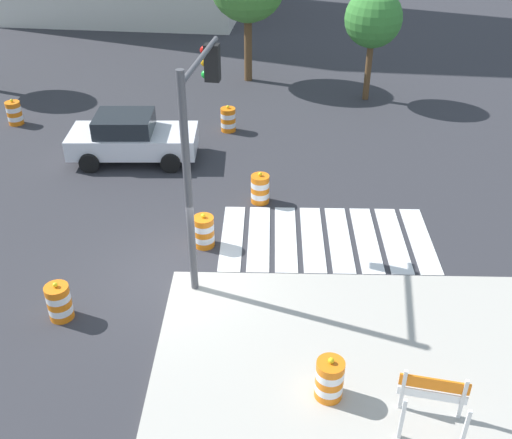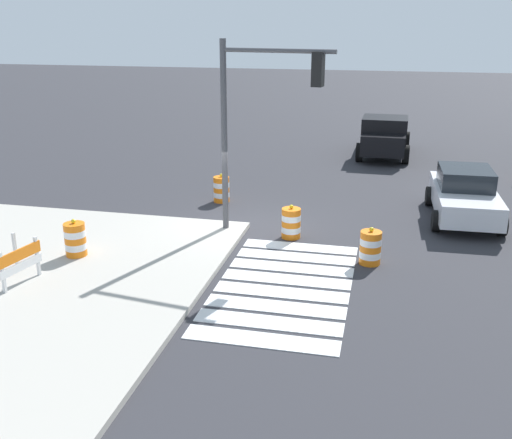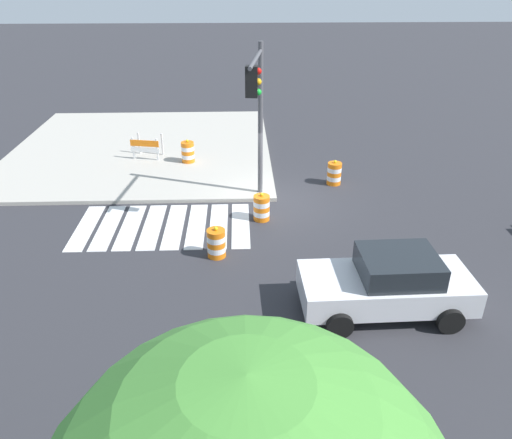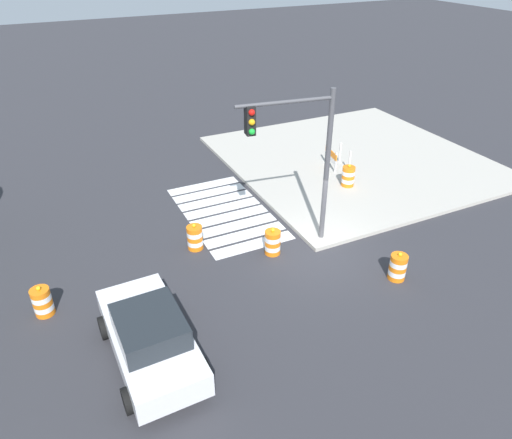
{
  "view_description": "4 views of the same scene",
  "coord_description": "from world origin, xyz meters",
  "px_view_note": "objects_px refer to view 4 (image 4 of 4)",
  "views": [
    {
      "loc": [
        2.4,
        -12.15,
        9.61
      ],
      "look_at": [
        2.05,
        1.34,
        0.91
      ],
      "focal_mm": 42.41,
      "sensor_mm": 36.0,
      "label": 1
    },
    {
      "loc": [
        16.91,
        4.01,
        6.17
      ],
      "look_at": [
        1.69,
        0.58,
        0.85
      ],
      "focal_mm": 41.55,
      "sensor_mm": 36.0,
      "label": 2
    },
    {
      "loc": [
        1.38,
        16.7,
        8.03
      ],
      "look_at": [
        0.89,
        2.98,
        0.82
      ],
      "focal_mm": 34.72,
      "sensor_mm": 36.0,
      "label": 3
    },
    {
      "loc": [
        -11.51,
        7.93,
        9.69
      ],
      "look_at": [
        1.42,
        1.68,
        1.04
      ],
      "focal_mm": 33.11,
      "sensor_mm": 36.0,
      "label": 4
    }
  ],
  "objects_px": {
    "construction_barricade": "(334,156)",
    "traffic_light_pole": "(297,145)",
    "traffic_barrel_near_corner": "(273,242)",
    "traffic_barrel_median_far": "(398,267)",
    "traffic_barrel_on_sidewalk": "(348,176)",
    "traffic_barrel_median_near": "(42,302)",
    "sports_car": "(150,336)",
    "traffic_barrel_far_curb": "(195,238)"
  },
  "relations": [
    {
      "from": "sports_car",
      "to": "traffic_barrel_far_curb",
      "type": "relative_size",
      "value": 4.26
    },
    {
      "from": "traffic_barrel_far_curb",
      "to": "traffic_light_pole",
      "type": "height_order",
      "value": "traffic_light_pole"
    },
    {
      "from": "traffic_barrel_median_far",
      "to": "traffic_barrel_median_near",
      "type": "bearing_deg",
      "value": 73.0
    },
    {
      "from": "traffic_barrel_near_corner",
      "to": "construction_barricade",
      "type": "bearing_deg",
      "value": -50.07
    },
    {
      "from": "traffic_barrel_median_near",
      "to": "traffic_barrel_far_curb",
      "type": "bearing_deg",
      "value": -75.87
    },
    {
      "from": "traffic_barrel_near_corner",
      "to": "traffic_barrel_median_near",
      "type": "relative_size",
      "value": 1.0
    },
    {
      "from": "traffic_barrel_median_far",
      "to": "traffic_barrel_far_curb",
      "type": "relative_size",
      "value": 1.0
    },
    {
      "from": "traffic_barrel_on_sidewalk",
      "to": "traffic_light_pole",
      "type": "xyz_separation_m",
      "value": [
        -2.88,
        4.44,
        3.31
      ]
    },
    {
      "from": "traffic_barrel_median_far",
      "to": "traffic_barrel_on_sidewalk",
      "type": "height_order",
      "value": "traffic_barrel_on_sidewalk"
    },
    {
      "from": "traffic_barrel_far_curb",
      "to": "construction_barricade",
      "type": "distance_m",
      "value": 8.86
    },
    {
      "from": "traffic_light_pole",
      "to": "traffic_barrel_median_near",
      "type": "bearing_deg",
      "value": 89.57
    },
    {
      "from": "traffic_barrel_far_curb",
      "to": "traffic_barrel_on_sidewalk",
      "type": "distance_m",
      "value": 7.82
    },
    {
      "from": "traffic_barrel_far_curb",
      "to": "sports_car",
      "type": "bearing_deg",
      "value": 148.04
    },
    {
      "from": "traffic_barrel_median_near",
      "to": "construction_barricade",
      "type": "height_order",
      "value": "construction_barricade"
    },
    {
      "from": "sports_car",
      "to": "traffic_barrel_median_far",
      "type": "height_order",
      "value": "sports_car"
    },
    {
      "from": "traffic_barrel_median_far",
      "to": "construction_barricade",
      "type": "relative_size",
      "value": 0.75
    },
    {
      "from": "sports_car",
      "to": "traffic_light_pole",
      "type": "distance_m",
      "value": 7.42
    },
    {
      "from": "traffic_barrel_median_near",
      "to": "traffic_light_pole",
      "type": "xyz_separation_m",
      "value": [
        -0.06,
        -8.44,
        3.46
      ]
    },
    {
      "from": "traffic_barrel_near_corner",
      "to": "traffic_barrel_median_far",
      "type": "xyz_separation_m",
      "value": [
        -3.06,
        -3.0,
        0.0
      ]
    },
    {
      "from": "sports_car",
      "to": "traffic_light_pole",
      "type": "height_order",
      "value": "traffic_light_pole"
    },
    {
      "from": "traffic_barrel_median_near",
      "to": "traffic_barrel_on_sidewalk",
      "type": "relative_size",
      "value": 1.0
    },
    {
      "from": "traffic_barrel_near_corner",
      "to": "traffic_barrel_far_curb",
      "type": "distance_m",
      "value": 2.78
    },
    {
      "from": "traffic_barrel_median_near",
      "to": "traffic_barrel_on_sidewalk",
      "type": "bearing_deg",
      "value": -77.66
    },
    {
      "from": "traffic_barrel_far_curb",
      "to": "traffic_barrel_on_sidewalk",
      "type": "xyz_separation_m",
      "value": [
        1.51,
        -7.67,
        0.15
      ]
    },
    {
      "from": "traffic_barrel_far_curb",
      "to": "traffic_barrel_near_corner",
      "type": "bearing_deg",
      "value": -122.09
    },
    {
      "from": "traffic_light_pole",
      "to": "traffic_barrel_far_curb",
      "type": "bearing_deg",
      "value": 67.01
    },
    {
      "from": "traffic_barrel_median_near",
      "to": "traffic_barrel_median_far",
      "type": "height_order",
      "value": "same"
    },
    {
      "from": "traffic_barrel_far_curb",
      "to": "traffic_light_pole",
      "type": "bearing_deg",
      "value": -112.99
    },
    {
      "from": "traffic_barrel_near_corner",
      "to": "traffic_light_pole",
      "type": "bearing_deg",
      "value": -83.07
    },
    {
      "from": "traffic_barrel_median_far",
      "to": "sports_car",
      "type": "bearing_deg",
      "value": 89.34
    },
    {
      "from": "traffic_barrel_median_near",
      "to": "traffic_barrel_median_far",
      "type": "relative_size",
      "value": 1.0
    },
    {
      "from": "traffic_barrel_median_far",
      "to": "construction_barricade",
      "type": "xyz_separation_m",
      "value": [
        7.93,
        -2.82,
        0.27
      ]
    },
    {
      "from": "traffic_barrel_median_far",
      "to": "traffic_light_pole",
      "type": "xyz_separation_m",
      "value": [
        3.17,
        2.12,
        3.46
      ]
    },
    {
      "from": "sports_car",
      "to": "traffic_barrel_median_near",
      "type": "distance_m",
      "value": 3.98
    },
    {
      "from": "sports_car",
      "to": "traffic_light_pole",
      "type": "bearing_deg",
      "value": -62.92
    },
    {
      "from": "construction_barricade",
      "to": "traffic_light_pole",
      "type": "bearing_deg",
      "value": 133.95
    },
    {
      "from": "traffic_barrel_median_far",
      "to": "traffic_barrel_far_curb",
      "type": "xyz_separation_m",
      "value": [
        4.54,
        5.36,
        0.0
      ]
    },
    {
      "from": "traffic_barrel_median_near",
      "to": "traffic_barrel_far_curb",
      "type": "xyz_separation_m",
      "value": [
        1.31,
        -5.2,
        0.0
      ]
    },
    {
      "from": "traffic_barrel_median_far",
      "to": "traffic_barrel_far_curb",
      "type": "height_order",
      "value": "same"
    },
    {
      "from": "sports_car",
      "to": "traffic_barrel_on_sidewalk",
      "type": "height_order",
      "value": "sports_car"
    },
    {
      "from": "traffic_barrel_median_near",
      "to": "traffic_barrel_far_curb",
      "type": "distance_m",
      "value": 5.36
    },
    {
      "from": "traffic_barrel_median_near",
      "to": "construction_barricade",
      "type": "distance_m",
      "value": 14.19
    }
  ]
}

